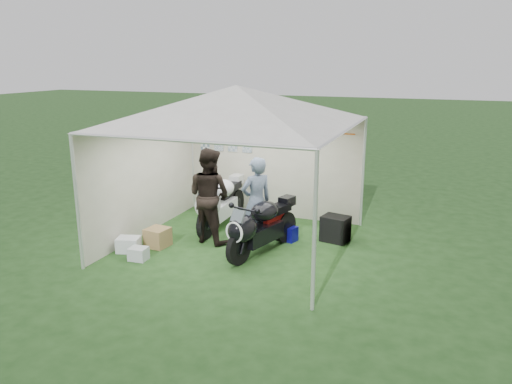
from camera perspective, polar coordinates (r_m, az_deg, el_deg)
ground at (r=9.63m, az=-2.10°, el=-6.00°), size 80.00×80.00×0.00m
canopy_tent at (r=9.07m, az=-2.18°, el=9.45°), size 5.66×5.66×3.00m
motorcycle_white at (r=10.34m, az=-4.25°, el=-1.13°), size 0.49×2.14×1.05m
motorcycle_black at (r=8.97m, az=0.38°, el=-3.84°), size 0.82×1.97×0.99m
paddock_stand at (r=9.82m, az=3.56°, el=-4.72°), size 0.43×0.33×0.29m
person_dark_jacket at (r=9.57m, az=-5.37°, el=-0.39°), size 1.03×0.88×1.84m
person_blue_jacket at (r=9.34m, az=0.03°, el=-1.14°), size 0.72×0.74×1.71m
equipment_box at (r=9.85m, az=9.05°, el=-4.15°), size 0.57×0.50×0.50m
crate_0 at (r=9.53m, az=-14.36°, el=-5.84°), size 0.48×0.41×0.27m
crate_1 at (r=9.66m, az=-11.17°, el=-5.10°), size 0.44×0.44×0.36m
crate_2 at (r=9.12m, az=-13.29°, el=-6.88°), size 0.33×0.28×0.23m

